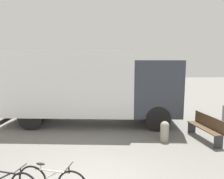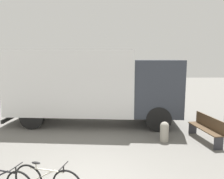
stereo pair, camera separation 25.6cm
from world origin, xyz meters
name	(u,v)px [view 2 (the right image)]	position (x,y,z in m)	size (l,w,h in m)	color
delivery_truck	(91,84)	(-0.13, 5.60, 1.94)	(8.22, 2.97, 3.50)	white
park_bench	(207,127)	(4.44, 3.21, 0.52)	(0.66, 1.83, 0.95)	brown
bollard_near_bench	(164,131)	(2.82, 3.20, 0.41)	(0.34, 0.34, 0.76)	#9E998C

